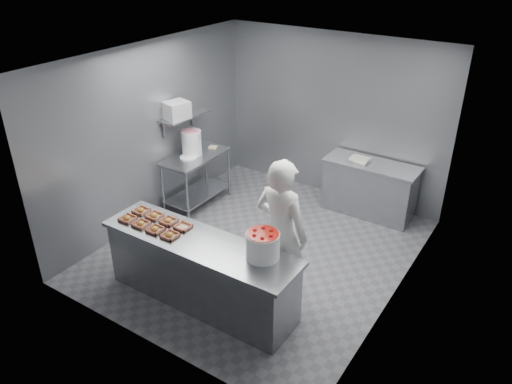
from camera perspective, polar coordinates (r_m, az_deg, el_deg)
floor at (r=7.42m, az=0.43°, el=-6.60°), size 4.50×4.50×0.00m
ceiling at (r=6.28m, az=0.53°, el=14.99°), size 4.50×4.50×0.00m
wall_back at (r=8.57m, az=8.74°, el=8.48°), size 4.00×0.04×2.80m
wall_left at (r=7.90m, az=-11.89°, el=6.51°), size 0.04×4.50×2.80m
wall_right at (r=6.00m, az=16.75°, el=-1.20°), size 0.04×4.50×2.80m
service_counter at (r=6.27m, az=-6.33°, el=-8.98°), size 2.60×0.70×0.90m
prep_table at (r=8.40m, az=-6.81°, el=2.23°), size 0.60×1.20×0.90m
back_counter at (r=8.34m, az=12.82°, el=0.41°), size 1.50×0.60×0.90m
wall_shelf at (r=8.14m, az=-8.13°, el=8.60°), size 0.35×0.90×0.03m
tray_0 at (r=6.59m, az=-14.49°, el=-2.93°), size 0.19×0.18×0.06m
tray_1 at (r=6.43m, az=-13.01°, el=-3.55°), size 0.19×0.18×0.06m
tray_2 at (r=6.28m, az=-11.46°, el=-4.20°), size 0.19×0.18×0.06m
tray_3 at (r=6.13m, az=-9.83°, el=-4.87°), size 0.19×0.18×0.06m
tray_4 at (r=6.72m, az=-13.02°, el=-2.07°), size 0.19×0.18×0.06m
tray_5 at (r=6.57m, az=-11.54°, el=-2.65°), size 0.19×0.18×0.06m
tray_6 at (r=6.42m, az=-9.99°, el=-3.26°), size 0.19×0.18×0.06m
tray_7 at (r=6.28m, az=-8.34°, el=-3.93°), size 0.19×0.18×0.04m
worker at (r=6.01m, az=2.91°, el=-4.70°), size 0.74×0.51×1.93m
strawberry_tub at (r=5.61m, az=0.78°, el=-6.01°), size 0.39×0.39×0.32m
glaze_bucket at (r=8.25m, az=-7.38°, el=5.68°), size 0.34×0.32×0.50m
bucket_lid at (r=8.20m, az=-7.72°, el=3.96°), size 0.31×0.31×0.02m
rag at (r=8.56m, az=-4.94°, el=5.15°), size 0.16×0.15×0.02m
appliance at (r=7.97m, az=-9.06°, el=9.23°), size 0.40×0.43×0.27m
paper_stack at (r=8.20m, az=11.82°, el=3.70°), size 0.32×0.25×0.05m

